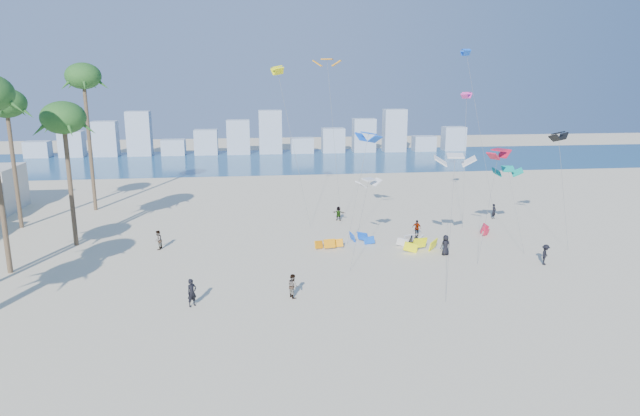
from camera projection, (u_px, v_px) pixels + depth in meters
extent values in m
plane|color=beige|center=(302.00, 354.00, 31.27)|extent=(220.00, 220.00, 0.00)
plane|color=navy|center=(265.00, 161.00, 100.78)|extent=(220.00, 220.00, 0.00)
imported|color=black|center=(192.00, 293.00, 37.57)|extent=(0.83, 0.80, 1.91)
imported|color=gray|center=(293.00, 286.00, 39.11)|extent=(0.90, 1.00, 1.69)
imported|color=black|center=(446.00, 245.00, 48.22)|extent=(0.95, 0.70, 1.77)
imported|color=gray|center=(417.00, 228.00, 53.99)|extent=(0.97, 0.87, 1.58)
imported|color=black|center=(545.00, 255.00, 45.79)|extent=(1.18, 1.26, 1.71)
imported|color=gray|center=(339.00, 213.00, 59.76)|extent=(1.47, 0.99, 1.52)
imported|color=black|center=(494.00, 211.00, 60.43)|extent=(0.70, 0.64, 1.62)
imported|color=gray|center=(158.00, 240.00, 49.79)|extent=(0.87, 0.99, 1.73)
cylinder|color=#595959|center=(360.00, 224.00, 45.90)|extent=(2.36, 4.43, 6.55)
cylinder|color=#595959|center=(358.00, 188.00, 52.49)|extent=(2.65, 3.91, 9.72)
cylinder|color=#595959|center=(488.00, 207.00, 46.18)|extent=(2.18, 2.19, 9.12)
cylinder|color=#595959|center=(293.00, 146.00, 57.89)|extent=(2.95, 5.08, 15.93)
cylinder|color=#595959|center=(465.00, 160.00, 57.52)|extent=(1.18, 4.00, 13.33)
cylinder|color=#595959|center=(516.00, 210.00, 49.82)|extent=(0.27, 3.86, 6.84)
cylinder|color=#595959|center=(334.00, 141.00, 58.70)|extent=(1.02, 4.10, 16.69)
cylinder|color=#595959|center=(563.00, 192.00, 49.62)|extent=(0.75, 2.29, 10.14)
cylinder|color=#595959|center=(451.00, 225.00, 40.28)|extent=(2.26, 5.70, 9.24)
cylinder|color=#595959|center=(479.00, 128.00, 65.75)|extent=(2.23, 5.73, 18.01)
cylinder|color=brown|center=(70.00, 183.00, 49.93)|extent=(0.40, 0.40, 11.51)
ellipsoid|color=#1E521D|center=(63.00, 118.00, 48.59)|extent=(3.80, 3.80, 2.85)
cylinder|color=brown|center=(14.00, 167.00, 55.70)|extent=(0.40, 0.40, 12.45)
ellipsoid|color=#1E521D|center=(6.00, 103.00, 54.26)|extent=(3.80, 3.80, 2.85)
cylinder|color=brown|center=(90.00, 145.00, 62.82)|extent=(0.40, 0.40, 14.98)
ellipsoid|color=#1E521D|center=(83.00, 76.00, 61.08)|extent=(3.80, 3.80, 2.85)
cube|color=#9EADBF|center=(38.00, 149.00, 105.06)|extent=(4.40, 3.00, 3.00)
cube|color=#9EADBF|center=(72.00, 144.00, 105.60)|extent=(4.40, 3.00, 4.80)
cube|color=#9EADBF|center=(106.00, 139.00, 106.13)|extent=(4.40, 3.00, 6.60)
cube|color=#9EADBF|center=(139.00, 134.00, 106.66)|extent=(4.40, 3.00, 8.40)
cube|color=#9EADBF|center=(174.00, 147.00, 108.03)|extent=(4.40, 3.00, 3.00)
cube|color=#9EADBF|center=(206.00, 142.00, 108.56)|extent=(4.40, 3.00, 4.80)
cube|color=#9EADBF|center=(238.00, 137.00, 109.09)|extent=(4.40, 3.00, 6.60)
cube|color=#9EADBF|center=(270.00, 132.00, 109.63)|extent=(4.40, 3.00, 8.40)
cube|color=#9EADBF|center=(302.00, 145.00, 110.99)|extent=(4.40, 3.00, 3.00)
cube|color=#9EADBF|center=(333.00, 140.00, 111.53)|extent=(4.40, 3.00, 4.80)
cube|color=#9EADBF|center=(364.00, 135.00, 112.06)|extent=(4.40, 3.00, 6.60)
cube|color=#9EADBF|center=(394.00, 130.00, 112.59)|extent=(4.40, 3.00, 8.40)
cube|color=#9EADBF|center=(424.00, 143.00, 113.96)|extent=(4.40, 3.00, 3.00)
cube|color=#9EADBF|center=(454.00, 139.00, 114.49)|extent=(4.40, 3.00, 4.80)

